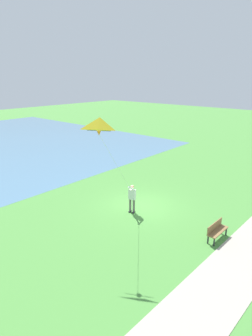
% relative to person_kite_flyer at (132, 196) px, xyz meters
% --- Properties ---
extents(ground_plane, '(120.00, 120.00, 0.00)m').
position_rel_person_kite_flyer_xyz_m(ground_plane, '(0.09, -1.03, -1.05)').
color(ground_plane, '#4C8E3D').
extents(walkway_path, '(3.45, 32.06, 0.02)m').
position_rel_person_kite_flyer_xyz_m(walkway_path, '(-6.67, 0.97, -1.04)').
color(walkway_path, '#ADA393').
rests_on(walkway_path, ground).
extents(person_kite_flyer, '(0.50, 0.63, 1.83)m').
position_rel_person_kite_flyer_xyz_m(person_kite_flyer, '(0.00, 0.00, 0.00)').
color(person_kite_flyer, '#232328').
rests_on(person_kite_flyer, ground).
extents(flying_kite, '(1.40, 3.39, 4.34)m').
position_rel_person_kite_flyer_xyz_m(flying_kite, '(-0.90, 3.29, 4.66)').
color(flying_kite, yellow).
extents(park_bench_near_walkway, '(0.49, 1.51, 0.88)m').
position_rel_person_kite_flyer_xyz_m(park_bench_near_walkway, '(-5.05, -0.58, -0.54)').
color(park_bench_near_walkway, olive).
rests_on(park_bench_near_walkway, ground).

